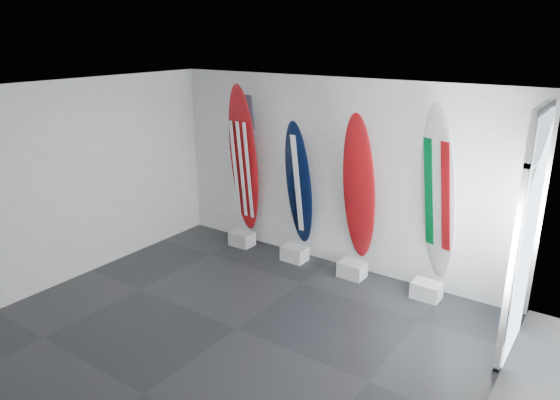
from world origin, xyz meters
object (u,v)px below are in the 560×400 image
Objects in this scene: surfboard_navy at (299,184)px; surfboard_swiss at (359,189)px; surfboard_italy at (438,195)px; surfboard_usa at (244,160)px.

surfboard_swiss is at bearing 2.16° from surfboard_navy.
surfboard_navy is 2.26m from surfboard_italy.
surfboard_usa is 1.11× the size of surfboard_swiss.
surfboard_swiss is at bearing -159.87° from surfboard_italy.
surfboard_usa reaches higher than surfboard_swiss.
surfboard_swiss is at bearing 2.05° from surfboard_usa.
surfboard_italy is (3.38, 0.00, -0.02)m from surfboard_usa.
surfboard_usa reaches higher than surfboard_navy.
surfboard_italy is (1.19, 0.00, 0.12)m from surfboard_swiss.
surfboard_italy is at bearing 1.02° from surfboard_swiss.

